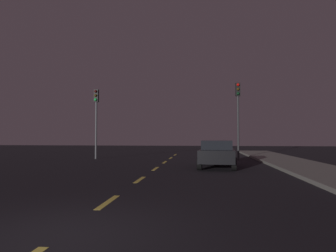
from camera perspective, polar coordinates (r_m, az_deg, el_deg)
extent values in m
plane|color=black|center=(11.90, -4.83, -9.81)|extent=(80.00, 80.00, 0.00)
cube|color=#EACC4C|center=(7.70, -11.43, -14.07)|extent=(0.16, 1.60, 0.01)
cube|color=#EACC4C|center=(11.32, -5.43, -10.19)|extent=(0.16, 1.60, 0.01)
cube|color=#EACC4C|center=(15.03, -2.42, -8.17)|extent=(0.16, 1.60, 0.01)
cube|color=#EACC4C|center=(18.78, -0.63, -6.94)|extent=(0.16, 1.60, 0.01)
cube|color=#EACC4C|center=(22.54, 0.56, -6.11)|extent=(0.16, 1.60, 0.01)
cube|color=#EACC4C|center=(26.32, 1.41, -5.52)|extent=(0.16, 1.60, 0.01)
cylinder|color=#4C4C51|center=(22.17, -13.61, 0.36)|extent=(0.14, 0.14, 5.03)
cube|color=black|center=(22.35, -13.56, 5.66)|extent=(0.32, 0.24, 0.90)
sphere|color=#3F0C0C|center=(22.25, -13.70, 6.47)|extent=(0.20, 0.20, 0.20)
sphere|color=#3F2D0C|center=(22.20, -13.71, 5.71)|extent=(0.20, 0.20, 0.20)
sphere|color=#19D84C|center=(22.17, -13.71, 4.94)|extent=(0.20, 0.20, 0.20)
cylinder|color=#2D2D30|center=(20.99, 13.27, 0.87)|extent=(0.14, 0.14, 5.31)
cube|color=black|center=(21.21, 13.23, 6.83)|extent=(0.32, 0.24, 0.90)
sphere|color=red|center=(21.11, 13.27, 7.70)|extent=(0.20, 0.20, 0.20)
sphere|color=#3F2D0C|center=(21.06, 13.28, 6.89)|extent=(0.20, 0.20, 0.20)
sphere|color=#0C3319|center=(21.01, 13.28, 6.08)|extent=(0.20, 0.20, 0.20)
cube|color=black|center=(15.86, 9.40, -5.53)|extent=(2.02, 4.05, 0.63)
cube|color=black|center=(15.64, 9.37, -3.58)|extent=(1.65, 1.88, 0.45)
cylinder|color=black|center=(17.34, 6.83, -6.29)|extent=(0.27, 0.65, 0.64)
cylinder|color=black|center=(17.30, 12.20, -6.26)|extent=(0.27, 0.65, 0.64)
cylinder|color=black|center=(14.52, 6.07, -7.12)|extent=(0.27, 0.65, 0.64)
cylinder|color=black|center=(14.48, 12.50, -7.10)|extent=(0.27, 0.65, 0.64)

